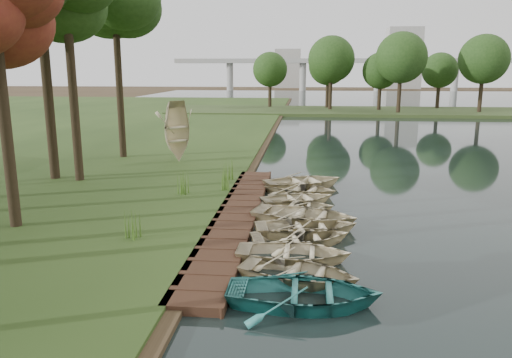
# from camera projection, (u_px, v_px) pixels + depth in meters

# --- Properties ---
(ground) EXTENTS (300.00, 300.00, 0.00)m
(ground) POSITION_uv_depth(u_px,v_px,m) (277.00, 221.00, 19.51)
(ground) COLOR #3D2F1D
(boardwalk) EXTENTS (1.60, 16.00, 0.30)m
(boardwalk) POSITION_uv_depth(u_px,v_px,m) (237.00, 216.00, 19.64)
(boardwalk) COLOR #372115
(boardwalk) RESTS_ON ground
(peninsula) EXTENTS (50.00, 14.00, 0.45)m
(peninsula) POSITION_uv_depth(u_px,v_px,m) (358.00, 111.00, 67.27)
(peninsula) COLOR #34451F
(peninsula) RESTS_ON ground
(far_trees) EXTENTS (45.60, 5.60, 8.80)m
(far_trees) POSITION_uv_depth(u_px,v_px,m) (334.00, 64.00, 66.26)
(far_trees) COLOR black
(far_trees) RESTS_ON peninsula
(bridge) EXTENTS (95.90, 4.00, 8.60)m
(bridge) POSITION_uv_depth(u_px,v_px,m) (349.00, 64.00, 133.40)
(bridge) COLOR #A5A5A0
(bridge) RESTS_ON ground
(building_a) EXTENTS (10.00, 8.00, 18.00)m
(building_a) POSITION_uv_depth(u_px,v_px,m) (403.00, 58.00, 150.70)
(building_a) COLOR #A5A5A0
(building_a) RESTS_ON ground
(building_b) EXTENTS (8.00, 8.00, 12.00)m
(building_b) POSITION_uv_depth(u_px,v_px,m) (288.00, 68.00, 159.59)
(building_b) COLOR #A5A5A0
(building_b) RESTS_ON ground
(rowboat_0) EXTENTS (3.87, 2.77, 0.80)m
(rowboat_0) POSITION_uv_depth(u_px,v_px,m) (304.00, 290.00, 12.38)
(rowboat_0) COLOR teal
(rowboat_0) RESTS_ON water
(rowboat_1) EXTENTS (3.91, 3.26, 0.70)m
(rowboat_1) POSITION_uv_depth(u_px,v_px,m) (299.00, 270.00, 13.76)
(rowboat_1) COLOR beige
(rowboat_1) RESTS_ON water
(rowboat_2) EXTENTS (3.56, 2.59, 0.72)m
(rowboat_2) POSITION_uv_depth(u_px,v_px,m) (293.00, 251.00, 15.20)
(rowboat_2) COLOR beige
(rowboat_2) RESTS_ON water
(rowboat_3) EXTENTS (3.82, 3.10, 0.70)m
(rowboat_3) POSITION_uv_depth(u_px,v_px,m) (300.00, 235.00, 16.69)
(rowboat_3) COLOR beige
(rowboat_3) RESTS_ON water
(rowboat_4) EXTENTS (4.10, 3.27, 0.76)m
(rowboat_4) POSITION_uv_depth(u_px,v_px,m) (306.00, 225.00, 17.66)
(rowboat_4) COLOR beige
(rowboat_4) RESTS_ON water
(rowboat_5) EXTENTS (4.62, 3.80, 0.83)m
(rowboat_5) POSITION_uv_depth(u_px,v_px,m) (304.00, 213.00, 18.93)
(rowboat_5) COLOR beige
(rowboat_5) RESTS_ON water
(rowboat_6) EXTENTS (3.14, 2.31, 0.63)m
(rowboat_6) POSITION_uv_depth(u_px,v_px,m) (297.00, 204.00, 20.60)
(rowboat_6) COLOR beige
(rowboat_6) RESTS_ON water
(rowboat_7) EXTENTS (3.86, 3.35, 0.67)m
(rowboat_7) POSITION_uv_depth(u_px,v_px,m) (298.00, 197.00, 21.66)
(rowboat_7) COLOR beige
(rowboat_7) RESTS_ON water
(rowboat_8) EXTENTS (4.04, 3.47, 0.70)m
(rowboat_8) POSITION_uv_depth(u_px,v_px,m) (301.00, 187.00, 23.38)
(rowboat_8) COLOR beige
(rowboat_8) RESTS_ON water
(rowboat_9) EXTENTS (4.76, 4.17, 0.82)m
(rowboat_9) POSITION_uv_depth(u_px,v_px,m) (304.00, 180.00, 24.63)
(rowboat_9) COLOR beige
(rowboat_9) RESTS_ON water
(stored_rowboat) EXTENTS (4.50, 4.41, 0.76)m
(stored_rowboat) POSITION_uv_depth(u_px,v_px,m) (178.00, 155.00, 30.40)
(stored_rowboat) COLOR beige
(stored_rowboat) RESTS_ON bank
(tree_6) EXTENTS (4.88, 4.88, 11.41)m
(tree_6) POSITION_uv_depth(u_px,v_px,m) (115.00, 6.00, 30.18)
(tree_6) COLOR black
(tree_6) RESTS_ON bank
(reeds_0) EXTENTS (0.60, 0.60, 1.00)m
(reeds_0) POSITION_uv_depth(u_px,v_px,m) (131.00, 224.00, 16.57)
(reeds_0) COLOR #3F661E
(reeds_0) RESTS_ON bank
(reeds_1) EXTENTS (0.60, 0.60, 1.01)m
(reeds_1) POSITION_uv_depth(u_px,v_px,m) (182.00, 183.00, 22.45)
(reeds_1) COLOR #3F661E
(reeds_1) RESTS_ON bank
(reeds_2) EXTENTS (0.60, 0.60, 0.92)m
(reeds_2) POSITION_uv_depth(u_px,v_px,m) (226.00, 180.00, 23.23)
(reeds_2) COLOR #3F661E
(reeds_2) RESTS_ON bank
(reeds_3) EXTENTS (0.60, 0.60, 1.06)m
(reeds_3) POSITION_uv_depth(u_px,v_px,m) (228.00, 170.00, 25.28)
(reeds_3) COLOR #3F661E
(reeds_3) RESTS_ON bank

